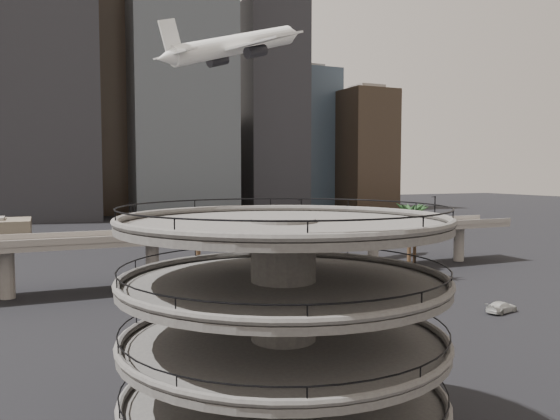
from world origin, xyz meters
name	(u,v)px	position (x,y,z in m)	size (l,w,h in m)	color
ground	(404,399)	(0.00, 0.00, 0.00)	(700.00, 700.00, 0.00)	black
parking_ramp	(284,313)	(-13.00, -4.00, 9.84)	(22.20, 22.20, 17.35)	#4B4846
overpass	(215,240)	(0.00, 55.00, 7.34)	(130.00, 9.30, 14.70)	slate
palm_trees	(342,217)	(21.48, 47.47, 11.30)	(54.40, 18.40, 14.00)	#482F1F
low_buildings	(158,222)	(6.89, 142.30, 2.86)	(135.00, 27.50, 6.80)	brown
skyline	(142,109)	(15.11, 217.08, 47.97)	(269.00, 86.00, 131.06)	gray
airborne_jet	(235,46)	(8.54, 68.44, 44.62)	(36.28, 33.25, 14.48)	white
car_a	(333,339)	(1.37, 14.69, 0.83)	(1.96, 4.88, 1.66)	#C7461C
car_b	(376,335)	(6.69, 14.23, 0.80)	(1.70, 4.88, 1.61)	black
car_c	(501,307)	(29.86, 18.37, 0.76)	(2.14, 5.27, 1.53)	beige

